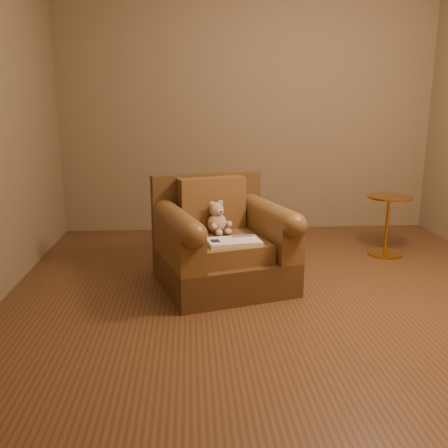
{
  "coord_description": "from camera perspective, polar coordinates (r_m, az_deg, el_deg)",
  "views": [
    {
      "loc": [
        -0.63,
        -3.43,
        1.39
      ],
      "look_at": [
        -0.39,
        0.17,
        0.5
      ],
      "focal_mm": 40.0,
      "sensor_mm": 36.0,
      "label": 1
    }
  ],
  "objects": [
    {
      "name": "armchair",
      "position": [
        3.84,
        -0.26,
        -2.38
      ],
      "size": [
        1.12,
        1.09,
        0.82
      ],
      "rotation": [
        0.0,
        0.0,
        0.29
      ],
      "color": "#4E351A",
      "rests_on": "floor"
    },
    {
      "name": "side_table",
      "position": [
        4.81,
        18.16,
        0.04
      ],
      "size": [
        0.4,
        0.4,
        0.56
      ],
      "color": "gold",
      "rests_on": "floor"
    },
    {
      "name": "teddy_bear",
      "position": [
        3.86,
        -0.68,
        0.36
      ],
      "size": [
        0.19,
        0.22,
        0.26
      ],
      "rotation": [
        0.0,
        0.0,
        0.5
      ],
      "color": "tan",
      "rests_on": "armchair"
    },
    {
      "name": "guidebook",
      "position": [
        3.59,
        1.12,
        -2.03
      ],
      "size": [
        0.41,
        0.28,
        0.03
      ],
      "rotation": [
        0.0,
        0.0,
        0.16
      ],
      "color": "beige",
      "rests_on": "armchair"
    },
    {
      "name": "floor",
      "position": [
        3.75,
        6.12,
        -8.01
      ],
      "size": [
        4.0,
        4.0,
        0.0
      ],
      "primitive_type": "plane",
      "color": "brown",
      "rests_on": "ground"
    },
    {
      "name": "room",
      "position": [
        3.5,
        6.88,
        19.06
      ],
      "size": [
        4.02,
        4.02,
        2.71
      ],
      "color": "#776549",
      "rests_on": "ground"
    }
  ]
}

